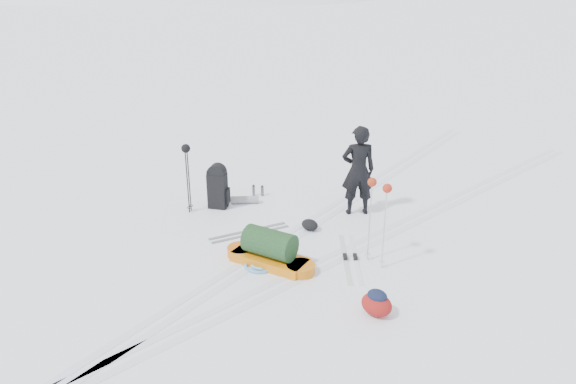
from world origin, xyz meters
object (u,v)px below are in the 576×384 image
object	(u,v)px
skier	(358,171)
ski_poles_black	(186,157)
pulk_sled	(270,251)
expedition_rucksack	(221,187)

from	to	relation	value
skier	ski_poles_black	size ratio (longest dim) A/B	1.27
pulk_sled	ski_poles_black	bearing A→B (deg)	158.63
skier	expedition_rucksack	bearing A→B (deg)	-10.86
skier	expedition_rucksack	size ratio (longest dim) A/B	1.92
pulk_sled	ski_poles_black	world-z (taller)	ski_poles_black
skier	expedition_rucksack	distance (m)	2.92
pulk_sled	ski_poles_black	size ratio (longest dim) A/B	1.19
skier	ski_poles_black	xyz separation A→B (m)	(-2.74, -2.18, 0.27)
pulk_sled	expedition_rucksack	world-z (taller)	expedition_rucksack
skier	ski_poles_black	distance (m)	3.51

